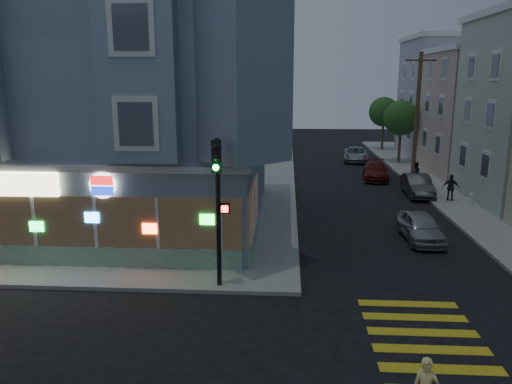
# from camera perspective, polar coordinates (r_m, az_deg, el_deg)

# --- Properties ---
(ground) EXTENTS (120.00, 120.00, 0.00)m
(ground) POSITION_cam_1_polar(r_m,az_deg,el_deg) (15.88, -5.88, -14.55)
(ground) COLOR black
(ground) RESTS_ON ground
(sidewalk_nw) EXTENTS (33.00, 42.00, 0.15)m
(sidewalk_nw) POSITION_cam_1_polar(r_m,az_deg,el_deg) (40.84, -19.46, 1.97)
(sidewalk_nw) COLOR gray
(sidewalk_nw) RESTS_ON ground
(corner_building) EXTENTS (14.60, 14.60, 11.40)m
(corner_building) POSITION_cam_1_polar(r_m,az_deg,el_deg) (26.31, -15.33, 9.22)
(corner_building) COLOR slate
(corner_building) RESTS_ON sidewalk_nw
(row_house_d) EXTENTS (12.00, 8.60, 10.50)m
(row_house_d) POSITION_cam_1_polar(r_m,az_deg,el_deg) (50.87, 23.55, 9.71)
(row_house_d) COLOR #A9A5B6
(row_house_d) RESTS_ON sidewalk_ne
(utility_pole) EXTENTS (2.20, 0.30, 9.00)m
(utility_pole) POSITION_cam_1_polar(r_m,az_deg,el_deg) (39.15, 17.93, 8.62)
(utility_pole) COLOR #4C3826
(utility_pole) RESTS_ON sidewalk_ne
(street_tree_near) EXTENTS (3.00, 3.00, 5.30)m
(street_tree_near) POSITION_cam_1_polar(r_m,az_deg,el_deg) (45.08, 16.26, 8.11)
(street_tree_near) COLOR #4C3826
(street_tree_near) RESTS_ON sidewalk_ne
(street_tree_far) EXTENTS (3.00, 3.00, 5.30)m
(street_tree_far) POSITION_cam_1_polar(r_m,az_deg,el_deg) (52.90, 14.40, 8.86)
(street_tree_far) COLOR #4C3826
(street_tree_far) RESTS_ON sidewalk_ne
(pedestrian_a) EXTENTS (0.89, 0.80, 1.52)m
(pedestrian_a) POSITION_cam_1_polar(r_m,az_deg,el_deg) (36.07, 17.76, 2.08)
(pedestrian_a) COLOR black
(pedestrian_a) RESTS_ON sidewalk_ne
(pedestrian_b) EXTENTS (1.00, 0.61, 1.58)m
(pedestrian_b) POSITION_cam_1_polar(r_m,az_deg,el_deg) (31.84, 21.39, 0.48)
(pedestrian_b) COLOR black
(pedestrian_b) RESTS_ON sidewalk_ne
(parked_car_a) EXTENTS (1.62, 3.83, 1.29)m
(parked_car_a) POSITION_cam_1_polar(r_m,az_deg,el_deg) (24.08, 18.29, -3.82)
(parked_car_a) COLOR #9C9FA3
(parked_car_a) RESTS_ON ground
(parked_car_b) EXTENTS (1.54, 4.14, 1.35)m
(parked_car_b) POSITION_cam_1_polar(r_m,az_deg,el_deg) (33.09, 17.97, 0.71)
(parked_car_b) COLOR #343639
(parked_car_b) RESTS_ON ground
(parked_car_c) EXTENTS (2.27, 4.52, 1.26)m
(parked_car_c) POSITION_cam_1_polar(r_m,az_deg,el_deg) (37.73, 13.51, 2.36)
(parked_car_c) COLOR #5B1614
(parked_car_c) RESTS_ON ground
(parked_car_d) EXTENTS (2.58, 4.74, 1.26)m
(parked_car_d) POSITION_cam_1_polar(r_m,az_deg,el_deg) (45.60, 11.36, 4.24)
(parked_car_d) COLOR #989FA2
(parked_car_d) RESTS_ON ground
(traffic_signal) EXTENTS (0.63, 0.58, 5.20)m
(traffic_signal) POSITION_cam_1_polar(r_m,az_deg,el_deg) (16.82, -4.38, 0.38)
(traffic_signal) COLOR black
(traffic_signal) RESTS_ON sidewalk_nw
(fire_hydrant) EXTENTS (0.45, 0.26, 0.78)m
(fire_hydrant) POSITION_cam_1_polar(r_m,az_deg,el_deg) (30.99, 23.41, -0.75)
(fire_hydrant) COLOR silver
(fire_hydrant) RESTS_ON sidewalk_ne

